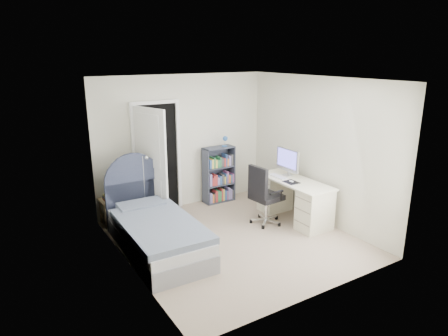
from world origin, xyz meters
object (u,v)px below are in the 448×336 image
floor_lamp (146,197)px  nightstand (111,205)px  bed (156,231)px  office_chair (263,193)px  bookcase (219,177)px  desk (293,198)px

floor_lamp → nightstand: bearing=146.7°
bed → nightstand: bearing=103.8°
bed → office_chair: size_ratio=2.01×
floor_lamp → office_chair: 1.99m
bookcase → desk: bearing=-65.9°
bed → desk: 2.53m
nightstand → floor_lamp: bearing=-33.3°
bookcase → office_chair: bearing=-87.8°
bookcase → desk: size_ratio=0.89×
bed → desk: bearing=-4.9°
nightstand → office_chair: size_ratio=0.52×
desk → office_chair: desk is taller
floor_lamp → desk: (2.31, -1.12, -0.11)m
floor_lamp → desk: size_ratio=0.83×
nightstand → bookcase: bearing=-0.1°
desk → office_chair: (-0.60, 0.10, 0.18)m
bookcase → office_chair: (0.05, -1.36, 0.08)m
bed → nightstand: (-0.31, 1.25, 0.06)m
nightstand → floor_lamp: size_ratio=0.44×
desk → office_chair: bearing=170.6°
bookcase → office_chair: 1.36m
bed → nightstand: size_ratio=3.88×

